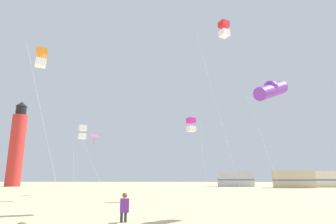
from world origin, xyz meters
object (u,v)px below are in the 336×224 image
object	(u,v)px
rv_van_silver	(236,179)
kite_box_white	(82,132)
rv_van_tan	(294,179)
kite_box_orange	(41,58)
kite_box_scarlet	(224,29)
rv_van_cream	(330,179)
lighthouse_distant	(17,146)
kite_flyer_standing	(124,207)
kite_tube_violet	(271,90)
kite_diamond_rainbow	(94,138)
kite_box_magenta	(191,125)

from	to	relation	value
rv_van_silver	kite_box_white	bearing A→B (deg)	-124.85
rv_van_silver	rv_van_tan	bearing A→B (deg)	-37.47
kite_box_orange	rv_van_tan	size ratio (longest dim) A/B	1.43
kite_box_scarlet	rv_van_cream	size ratio (longest dim) A/B	1.93
kite_box_white	kite_box_scarlet	xyz separation A→B (m)	(11.28, -5.12, 6.52)
kite_box_orange	kite_box_scarlet	world-z (taller)	kite_box_scarlet
kite_box_white	lighthouse_distant	world-z (taller)	lighthouse_distant
kite_box_white	kite_box_scarlet	world-z (taller)	kite_box_scarlet
kite_flyer_standing	kite_tube_violet	xyz separation A→B (m)	(7.06, 2.44, 5.59)
kite_tube_violet	kite_diamond_rainbow	distance (m)	21.19
lighthouse_distant	rv_van_cream	distance (m)	59.34
kite_box_scarlet	kite_box_white	bearing A→B (deg)	155.59
kite_box_orange	rv_van_silver	size ratio (longest dim) A/B	1.44
kite_box_magenta	lighthouse_distant	size ratio (longest dim) A/B	0.39
kite_box_orange	lighthouse_distant	world-z (taller)	lighthouse_distant
lighthouse_distant	kite_diamond_rainbow	bearing A→B (deg)	-48.22
kite_tube_violet	kite_box_magenta	xyz separation A→B (m)	(-3.62, 9.08, -0.18)
kite_flyer_standing	kite_diamond_rainbow	bearing A→B (deg)	-84.04
kite_box_scarlet	rv_van_cream	world-z (taller)	kite_box_scarlet
kite_box_orange	kite_tube_violet	xyz separation A→B (m)	(13.14, -1.71, -2.65)
kite_flyer_standing	rv_van_tan	world-z (taller)	rv_van_tan
kite_flyer_standing	rv_van_silver	world-z (taller)	rv_van_silver
kite_tube_violet	kite_box_magenta	size ratio (longest dim) A/B	1.05
kite_flyer_standing	kite_box_orange	size ratio (longest dim) A/B	0.12
kite_box_magenta	kite_box_scarlet	size ratio (longest dim) A/B	0.52
kite_flyer_standing	rv_van_cream	bearing A→B (deg)	-139.85
kite_box_scarlet	rv_van_tan	xyz separation A→B (m)	(16.68, 31.27, -10.59)
kite_box_magenta	kite_box_orange	bearing A→B (deg)	-142.24
kite_box_orange	kite_box_scarlet	size ratio (longest dim) A/B	0.75
kite_box_white	kite_diamond_rainbow	size ratio (longest dim) A/B	0.95
kite_flyer_standing	kite_box_white	size ratio (longest dim) A/B	0.19
kite_flyer_standing	kite_box_magenta	bearing A→B (deg)	-120.28
kite_box_white	kite_diamond_rainbow	xyz separation A→B (m)	(-0.93, 6.96, 0.46)
kite_diamond_rainbow	rv_van_tan	bearing A→B (deg)	33.60
kite_box_white	rv_van_silver	distance (m)	37.56
rv_van_silver	kite_diamond_rainbow	bearing A→B (deg)	-132.72
kite_box_scarlet	kite_tube_violet	bearing A→B (deg)	-70.18
kite_box_orange	rv_van_tan	bearing A→B (deg)	49.91
lighthouse_distant	kite_box_scarlet	bearing A→B (deg)	-47.03
kite_diamond_rainbow	kite_box_scarlet	size ratio (longest dim) A/B	0.50
kite_box_scarlet	kite_box_orange	bearing A→B (deg)	-168.39
kite_tube_violet	rv_van_silver	size ratio (longest dim) A/B	1.05
kite_tube_violet	rv_van_cream	size ratio (longest dim) A/B	1.06
kite_box_magenta	rv_van_cream	size ratio (longest dim) A/B	1.01
lighthouse_distant	kite_tube_violet	bearing A→B (deg)	-48.82
kite_flyer_standing	kite_diamond_rainbow	xyz separation A→B (m)	(-6.63, 18.62, 5.30)
kite_box_orange	kite_box_magenta	bearing A→B (deg)	37.76
kite_box_scarlet	rv_van_silver	size ratio (longest dim) A/B	1.91
kite_box_magenta	rv_van_cream	bearing A→B (deg)	47.93
kite_flyer_standing	kite_box_white	world-z (taller)	kite_box_white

